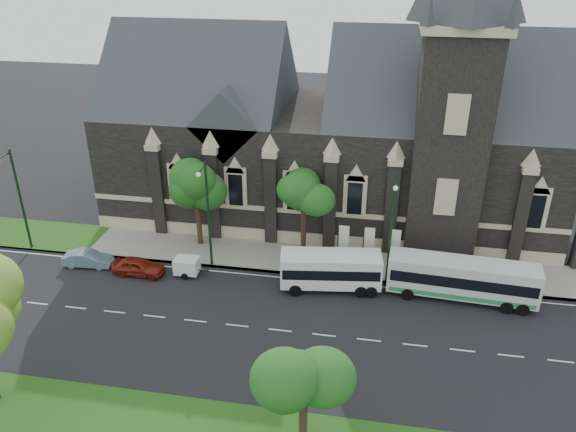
% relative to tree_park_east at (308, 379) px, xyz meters
% --- Properties ---
extents(ground, '(160.00, 160.00, 0.00)m').
position_rel_tree_park_east_xyz_m(ground, '(-6.18, 9.32, -4.62)').
color(ground, black).
rests_on(ground, ground).
extents(sidewalk, '(80.00, 5.00, 0.15)m').
position_rel_tree_park_east_xyz_m(sidewalk, '(-6.18, 18.82, -4.54)').
color(sidewalk, gray).
rests_on(sidewalk, ground).
extents(museum, '(40.00, 17.70, 29.90)m').
position_rel_tree_park_east_xyz_m(museum, '(-1.06, 28.10, 3.55)').
color(museum, black).
rests_on(museum, ground).
extents(tree_park_east, '(3.40, 3.40, 6.28)m').
position_rel_tree_park_east_xyz_m(tree_park_east, '(0.00, 0.00, 0.00)').
color(tree_park_east, black).
rests_on(tree_park_east, ground).
extents(tree_walk_right, '(4.08, 4.08, 7.80)m').
position_rel_tree_park_east_xyz_m(tree_walk_right, '(-2.96, 20.04, 1.20)').
color(tree_walk_right, black).
rests_on(tree_walk_right, ground).
extents(tree_walk_left, '(3.91, 3.91, 7.64)m').
position_rel_tree_park_east_xyz_m(tree_walk_left, '(-11.97, 20.03, 1.12)').
color(tree_walk_left, black).
rests_on(tree_walk_left, ground).
extents(street_lamp_near, '(0.36, 1.88, 9.00)m').
position_rel_tree_park_east_xyz_m(street_lamp_near, '(3.82, 16.42, 0.49)').
color(street_lamp_near, black).
rests_on(street_lamp_near, ground).
extents(street_lamp_mid, '(0.36, 1.88, 9.00)m').
position_rel_tree_park_east_xyz_m(street_lamp_mid, '(-10.18, 16.42, 0.49)').
color(street_lamp_mid, black).
rests_on(street_lamp_mid, ground).
extents(street_lamp_far, '(0.36, 1.88, 9.00)m').
position_rel_tree_park_east_xyz_m(street_lamp_far, '(-26.18, 16.42, 0.49)').
color(street_lamp_far, black).
rests_on(street_lamp_far, ground).
extents(banner_flag_left, '(0.90, 0.10, 4.00)m').
position_rel_tree_park_east_xyz_m(banner_flag_left, '(0.11, 18.32, -2.24)').
color(banner_flag_left, black).
rests_on(banner_flag_left, ground).
extents(banner_flag_center, '(0.90, 0.10, 4.00)m').
position_rel_tree_park_east_xyz_m(banner_flag_center, '(2.11, 18.32, -2.24)').
color(banner_flag_center, black).
rests_on(banner_flag_center, ground).
extents(banner_flag_right, '(0.90, 0.10, 4.00)m').
position_rel_tree_park_east_xyz_m(banner_flag_right, '(4.11, 18.32, -2.24)').
color(banner_flag_right, black).
rests_on(banner_flag_right, ground).
extents(tour_coach, '(10.75, 3.08, 3.10)m').
position_rel_tree_park_east_xyz_m(tour_coach, '(9.18, 15.36, -2.92)').
color(tour_coach, silver).
rests_on(tour_coach, ground).
extents(shuttle_bus, '(7.71, 3.47, 2.88)m').
position_rel_tree_park_east_xyz_m(shuttle_bus, '(-0.36, 15.09, -2.95)').
color(shuttle_bus, white).
rests_on(shuttle_bus, ground).
extents(box_trailer, '(2.71, 1.59, 1.44)m').
position_rel_tree_park_east_xyz_m(box_trailer, '(-11.68, 14.98, -3.80)').
color(box_trailer, silver).
rests_on(box_trailer, ground).
extents(sedan, '(4.04, 1.68, 1.30)m').
position_rel_tree_park_east_xyz_m(sedan, '(-20.00, 14.86, -3.97)').
color(sedan, '#7D9CB5').
rests_on(sedan, ground).
extents(car_far_red, '(4.18, 1.78, 1.41)m').
position_rel_tree_park_east_xyz_m(car_far_red, '(-15.46, 14.37, -3.91)').
color(car_far_red, maroon).
rests_on(car_far_red, ground).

